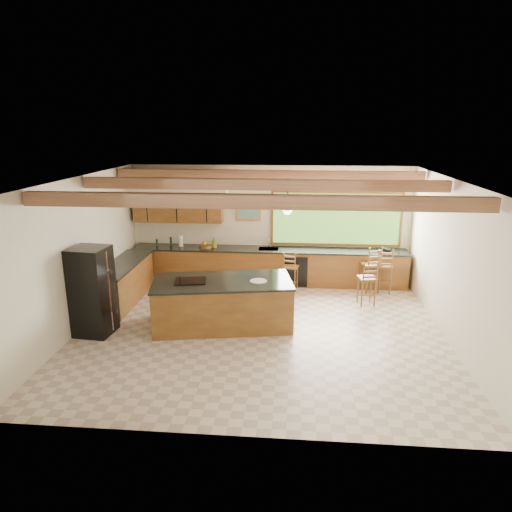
{
  "coord_description": "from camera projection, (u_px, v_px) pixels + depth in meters",
  "views": [
    {
      "loc": [
        0.64,
        -8.35,
        3.95
      ],
      "look_at": [
        -0.14,
        0.8,
        1.32
      ],
      "focal_mm": 32.0,
      "sensor_mm": 36.0,
      "label": 1
    }
  ],
  "objects": [
    {
      "name": "bar_stool_a",
      "position": [
        291.0,
        268.0,
        11.22
      ],
      "size": [
        0.42,
        0.42,
        0.99
      ],
      "rotation": [
        0.0,
        0.0,
        -0.22
      ],
      "color": "brown",
      "rests_on": "ground"
    },
    {
      "name": "island",
      "position": [
        223.0,
        303.0,
        9.27
      ],
      "size": [
        2.95,
        1.76,
        0.99
      ],
      "rotation": [
        0.0,
        0.0,
        0.17
      ],
      "color": "brown",
      "rests_on": "ground"
    },
    {
      "name": "ground",
      "position": [
        260.0,
        331.0,
        9.14
      ],
      "size": [
        7.2,
        7.2,
        0.0
      ],
      "primitive_type": "plane",
      "color": "beige",
      "rests_on": "ground"
    },
    {
      "name": "refrigerator",
      "position": [
        92.0,
        291.0,
        8.8
      ],
      "size": [
        0.75,
        0.73,
        1.75
      ],
      "rotation": [
        0.0,
        0.0,
        -0.1
      ],
      "color": "black",
      "rests_on": "ground"
    },
    {
      "name": "bar_stool_d",
      "position": [
        384.0,
        267.0,
        11.01
      ],
      "size": [
        0.41,
        0.41,
        1.14
      ],
      "rotation": [
        0.0,
        0.0,
        0.01
      ],
      "color": "brown",
      "rests_on": "ground"
    },
    {
      "name": "counter_run",
      "position": [
        235.0,
        269.0,
        11.49
      ],
      "size": [
        7.12,
        3.1,
        1.23
      ],
      "color": "brown",
      "rests_on": "ground"
    },
    {
      "name": "bar_stool_b",
      "position": [
        368.0,
        279.0,
        10.25
      ],
      "size": [
        0.44,
        0.44,
        1.06
      ],
      "rotation": [
        0.0,
        0.0,
        0.17
      ],
      "color": "brown",
      "rests_on": "ground"
    },
    {
      "name": "room_shell",
      "position": [
        254.0,
        216.0,
        9.17
      ],
      "size": [
        7.27,
        6.54,
        3.02
      ],
      "color": "beige",
      "rests_on": "ground"
    },
    {
      "name": "bar_stool_c",
      "position": [
        371.0,
        265.0,
        11.02
      ],
      "size": [
        0.55,
        0.55,
        1.19
      ],
      "rotation": [
        0.0,
        0.0,
        0.36
      ],
      "color": "brown",
      "rests_on": "ground"
    }
  ]
}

